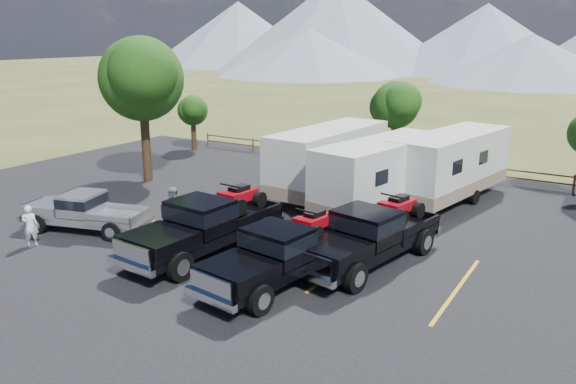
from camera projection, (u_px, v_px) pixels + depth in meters
The scene contains 17 objects.
ground at pixel (231, 295), 17.63m from camera, with size 320.00×320.00×0.00m, color #414C20.
asphalt_lot at pixel (281, 262), 20.09m from camera, with size 44.00×34.00×0.04m, color black.
stall_lines at pixel (296, 253), 20.91m from camera, with size 12.12×5.50×0.01m.
tree_big_nw at pixel (141, 79), 29.81m from camera, with size 5.54×5.18×7.84m.
tree_north at pixel (395, 105), 33.23m from camera, with size 3.46×3.24×5.25m.
tree_nw_small at pixel (193, 111), 38.88m from camera, with size 2.59×2.43×3.85m.
rail_fence at pixel (457, 168), 31.67m from camera, with size 36.12×0.12×1.00m.
mountain_range at pixel (535, 34), 106.40m from camera, with size 209.00×71.00×20.00m.
rig_left at pixel (206, 224), 20.68m from camera, with size 2.89×7.07×2.31m.
rig_center at pixel (283, 252), 18.25m from camera, with size 2.94×6.60×2.13m.
rig_right at pixel (370, 234), 19.73m from camera, with size 3.35×6.95×2.23m.
trailer_left at pixel (328, 160), 28.00m from camera, with size 3.13×9.79×3.39m.
trailer_center at pixel (382, 176), 25.13m from camera, with size 3.92×9.58×3.32m.
trailer_right at pixel (451, 166), 26.90m from camera, with size 3.92×9.68×3.35m.
pickup_silver at pixel (86, 211), 23.03m from camera, with size 5.62×3.08×1.61m.
person_a at pixel (30, 226), 21.41m from camera, with size 0.59×0.39×1.61m, color white.
person_b at pixel (175, 211), 22.63m from camera, with size 0.96×0.74×1.97m, color slate.
Camera 1 is at (9.91, -12.80, 7.90)m, focal length 35.00 mm.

